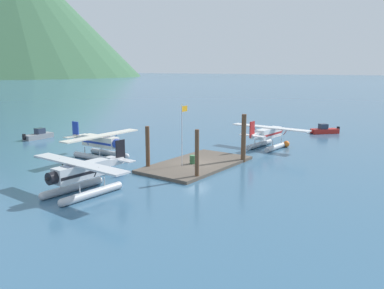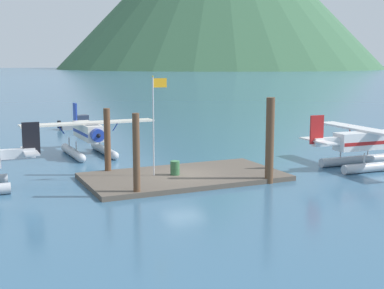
# 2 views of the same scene
# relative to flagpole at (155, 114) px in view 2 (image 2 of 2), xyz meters

# --- Properties ---
(ground_plane) EXTENTS (1200.00, 1200.00, 0.00)m
(ground_plane) POSITION_rel_flagpole_xyz_m (1.69, -0.53, -4.14)
(ground_plane) COLOR #38607F
(dock_platform) EXTENTS (12.33, 6.64, 0.30)m
(dock_platform) POSITION_rel_flagpole_xyz_m (1.69, -0.53, -3.99)
(dock_platform) COLOR brown
(dock_platform) RESTS_ON ground
(piling_near_left) EXTENTS (0.38, 0.38, 4.60)m
(piling_near_left) POSITION_rel_flagpole_xyz_m (-2.40, -3.46, -1.84)
(piling_near_left) COLOR brown
(piling_near_left) RESTS_ON ground
(piling_near_right) EXTENTS (0.51, 0.51, 5.21)m
(piling_near_right) POSITION_rel_flagpole_xyz_m (5.96, -3.69, -1.53)
(piling_near_right) COLOR brown
(piling_near_right) RESTS_ON ground
(piling_far_left) EXTENTS (0.42, 0.42, 4.37)m
(piling_far_left) POSITION_rel_flagpole_xyz_m (-2.33, 2.62, -1.96)
(piling_far_left) COLOR brown
(piling_far_left) RESTS_ON ground
(flagpole) EXTENTS (0.95, 0.10, 6.19)m
(flagpole) POSITION_rel_flagpole_xyz_m (0.00, 0.00, 0.00)
(flagpole) COLOR silver
(flagpole) RESTS_ON dock_platform
(fuel_drum) EXTENTS (0.62, 0.62, 0.88)m
(fuel_drum) POSITION_rel_flagpole_xyz_m (1.13, -0.41, -3.40)
(fuel_drum) COLOR #33663D
(fuel_drum) RESTS_ON dock_platform
(seaplane_white_stbd_aft) EXTENTS (7.98, 10.46, 3.84)m
(seaplane_white_stbd_aft) POSITION_rel_flagpole_xyz_m (14.64, -2.59, -2.56)
(seaplane_white_stbd_aft) COLOR #B7BABF
(seaplane_white_stbd_aft) RESTS_ON ground
(seaplane_cream_bow_left) EXTENTS (10.43, 7.98, 3.84)m
(seaplane_cream_bow_left) POSITION_rel_flagpole_xyz_m (-1.77, 10.29, -2.56)
(seaplane_cream_bow_left) COLOR #B7BABF
(seaplane_cream_bow_left) RESTS_ON ground
(boat_grey_open_north) EXTENTS (4.89, 1.73, 1.50)m
(boat_grey_open_north) POSITION_rel_flagpole_xyz_m (1.43, 27.21, -3.65)
(boat_grey_open_north) COLOR gray
(boat_grey_open_north) RESTS_ON ground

